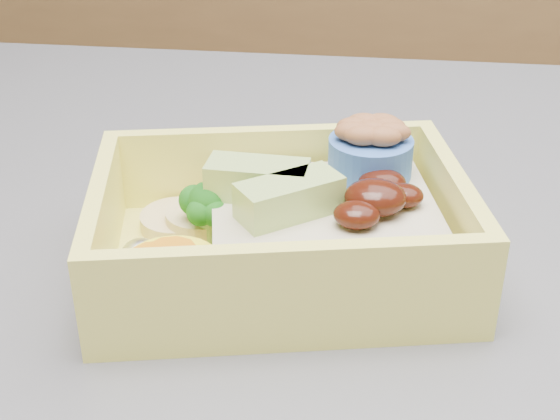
# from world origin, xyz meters

# --- Properties ---
(bento_box) EXTENTS (0.21, 0.17, 0.07)m
(bento_box) POSITION_xyz_m (0.11, -0.04, 0.94)
(bento_box) COLOR #F9F267
(bento_box) RESTS_ON island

